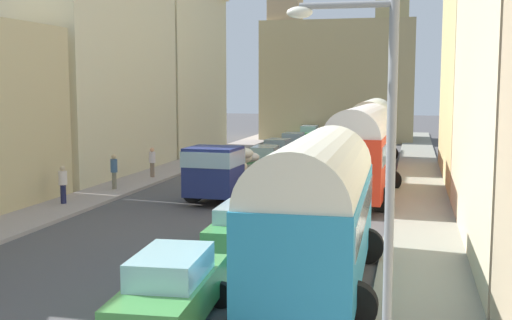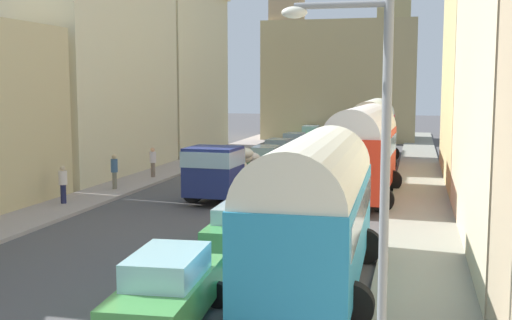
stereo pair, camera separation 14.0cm
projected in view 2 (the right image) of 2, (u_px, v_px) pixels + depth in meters
The scene contains 23 objects.
ground_plane at pixel (286, 178), 35.55m from camera, with size 154.00×154.00×0.00m, color #4D4B4D.
sidewalk_left at pixel (164, 172), 37.29m from camera, with size 2.50×70.00×0.14m, color #9E928D.
sidewalk_right at pixel (420, 181), 33.79m from camera, with size 2.50×70.00×0.14m, color gray.
building_left_2 at pixel (101, 62), 36.43m from camera, with size 4.58×12.94×12.87m.
building_left_3 at pixel (172, 70), 48.68m from camera, with size 5.94×11.44×12.51m.
building_right_2 at pixel (500, 51), 33.32m from camera, with size 5.77×14.40×13.78m.
distant_church at pixel (340, 69), 59.28m from camera, with size 13.81×7.26×20.25m.
parked_bus_0 at pixel (314, 205), 16.06m from camera, with size 3.42×8.32×3.90m.
parked_bus_1 at pixel (363, 148), 28.62m from camera, with size 3.42×8.93×4.22m.
parked_bus_2 at pixel (373, 129), 40.32m from camera, with size 3.22×9.84×4.23m.
cargo_truck_0 at pixel (225, 171), 28.70m from camera, with size 3.25×7.51×2.52m.
car_0 at pixel (266, 161), 36.34m from camera, with size 2.21×3.89×1.68m.
car_1 at pixel (279, 151), 42.32m from camera, with size 2.37×3.80×1.59m.
car_2 at pixel (295, 143), 48.42m from camera, with size 2.22×3.77×1.54m.
car_3 at pixel (311, 135), 56.07m from camera, with size 2.17×3.74×1.58m.
car_4 at pixel (168, 290), 13.56m from camera, with size 2.37×4.40×1.63m.
car_5 at pixel (240, 226), 20.13m from camera, with size 2.20×4.12×1.40m.
car_6 at pixel (304, 174), 31.31m from camera, with size 2.46×3.74×1.59m.
car_7 at pixel (349, 142), 49.19m from camera, with size 2.44×3.85×1.54m.
pedestrian_1 at pixel (153, 161), 34.79m from camera, with size 0.50×0.50×1.76m.
pedestrian_2 at pixel (63, 183), 27.01m from camera, with size 0.51×0.51×1.76m.
pedestrian_3 at pixel (114, 170), 30.76m from camera, with size 0.38×0.38×1.82m.
streetlamp_near at pixel (370, 159), 10.58m from camera, with size 1.85×0.28×6.55m.
Camera 2 is at (6.97, -7.53, 5.15)m, focal length 44.77 mm.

